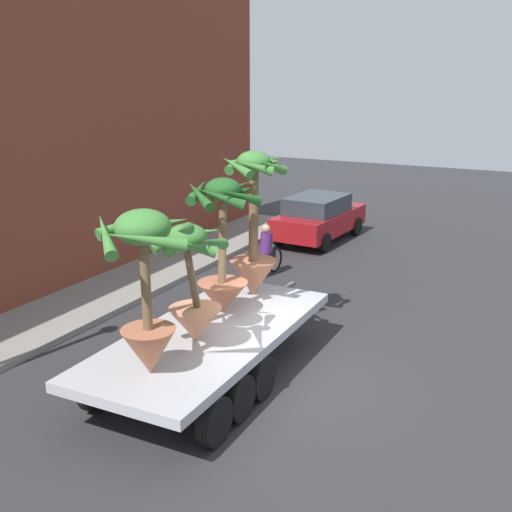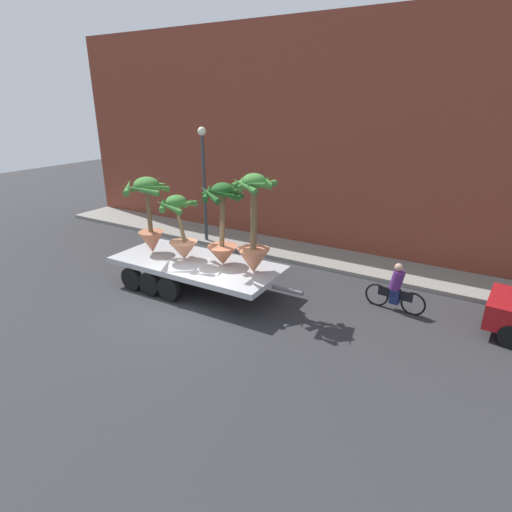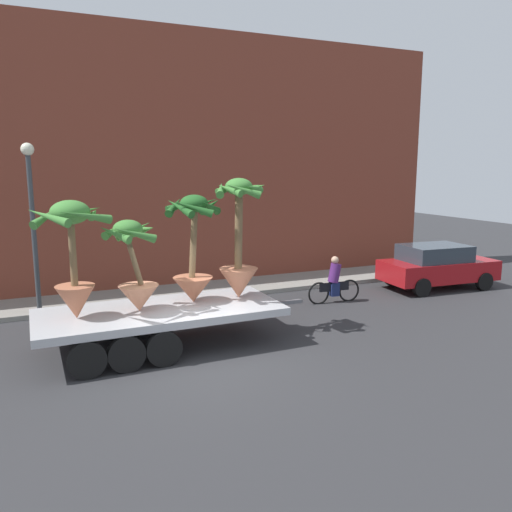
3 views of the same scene
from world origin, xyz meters
name	(u,v)px [view 3 (image 3 of 3)]	position (x,y,z in m)	size (l,w,h in m)	color
ground_plane	(203,362)	(0.00, 0.00, 0.00)	(60.00, 60.00, 0.00)	#2D2D30
sidewalk	(147,296)	(0.00, 6.10, 0.07)	(24.00, 2.20, 0.15)	gray
building_facade	(132,161)	(0.00, 7.80, 4.51)	(24.00, 1.20, 9.02)	brown
flatbed_trailer	(151,318)	(-0.87, 1.29, 0.77)	(6.77, 2.57, 0.98)	#B7BABF
potted_palm_rear	(135,271)	(-1.20, 1.28, 1.94)	(1.36, 1.37, 2.16)	tan
potted_palm_middle	(193,254)	(0.29, 1.57, 2.21)	(1.50, 1.48, 2.68)	#B26647
potted_palm_front	(73,257)	(-2.53, 1.23, 2.38)	(1.77, 1.75, 2.64)	#B26647
potted_palm_extra	(239,248)	(1.48, 1.50, 2.29)	(1.34, 1.30, 3.07)	#C17251
cyclist	(334,282)	(5.44, 3.20, 0.67)	(1.84, 0.37, 1.54)	black
parked_car	(437,266)	(9.86, 3.39, 0.83)	(4.18, 2.09, 1.58)	maroon
street_lamp	(32,206)	(-3.30, 5.30, 3.23)	(0.36, 0.36, 4.83)	#383D42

